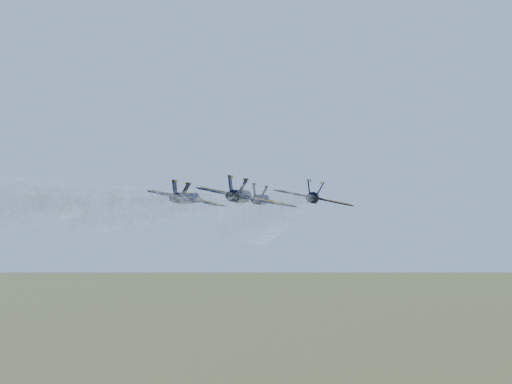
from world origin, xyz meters
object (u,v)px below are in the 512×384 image
(jet_left, at_px, (187,198))
(jet_lead, at_px, (261,199))
(jet_right, at_px, (313,198))
(jet_slot, at_px, (241,196))

(jet_left, bearing_deg, jet_lead, 49.02)
(jet_lead, distance_m, jet_left, 17.83)
(jet_lead, height_order, jet_right, same)
(jet_right, bearing_deg, jet_lead, 129.06)
(jet_right, xyz_separation_m, jet_slot, (-8.94, -13.73, 0.00))
(jet_right, height_order, jet_slot, same)
(jet_slot, bearing_deg, jet_lead, 88.49)
(jet_left, xyz_separation_m, jet_right, (21.66, 4.20, 0.00))
(jet_right, relative_size, jet_slot, 1.00)
(jet_lead, height_order, jet_slot, same)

